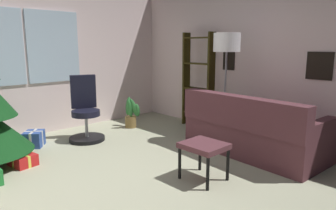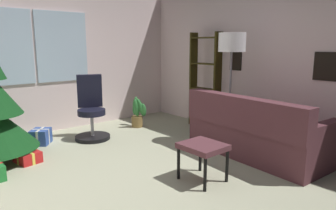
{
  "view_description": "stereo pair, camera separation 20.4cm",
  "coord_description": "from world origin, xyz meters",
  "px_view_note": "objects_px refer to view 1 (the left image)",
  "views": [
    {
      "loc": [
        -2.19,
        -2.46,
        1.5
      ],
      "look_at": [
        0.26,
        0.08,
        0.82
      ],
      "focal_mm": 32.85,
      "sensor_mm": 36.0,
      "label": 1
    },
    {
      "loc": [
        -2.04,
        -2.6,
        1.5
      ],
      "look_at": [
        0.26,
        0.08,
        0.82
      ],
      "focal_mm": 32.85,
      "sensor_mm": 36.0,
      "label": 2
    }
  ],
  "objects_px": {
    "bookshelf": "(198,87)",
    "footstool": "(204,148)",
    "couch": "(263,133)",
    "gift_box_red": "(23,160)",
    "floor_lamp": "(227,49)",
    "potted_plant": "(131,114)",
    "gift_box_blue": "(34,139)",
    "office_chair": "(85,115)"
  },
  "relations": [
    {
      "from": "couch",
      "to": "gift_box_red",
      "type": "height_order",
      "value": "couch"
    },
    {
      "from": "footstool",
      "to": "bookshelf",
      "type": "distance_m",
      "value": 2.41
    },
    {
      "from": "footstool",
      "to": "gift_box_blue",
      "type": "height_order",
      "value": "footstool"
    },
    {
      "from": "office_chair",
      "to": "potted_plant",
      "type": "bearing_deg",
      "value": 5.93
    },
    {
      "from": "gift_box_blue",
      "to": "footstool",
      "type": "bearing_deg",
      "value": -69.62
    },
    {
      "from": "footstool",
      "to": "floor_lamp",
      "type": "relative_size",
      "value": 0.28
    },
    {
      "from": "potted_plant",
      "to": "gift_box_blue",
      "type": "bearing_deg",
      "value": 175.64
    },
    {
      "from": "gift_box_blue",
      "to": "floor_lamp",
      "type": "bearing_deg",
      "value": -38.84
    },
    {
      "from": "bookshelf",
      "to": "office_chair",
      "type": "bearing_deg",
      "value": 160.64
    },
    {
      "from": "footstool",
      "to": "gift_box_red",
      "type": "relative_size",
      "value": 1.32
    },
    {
      "from": "gift_box_blue",
      "to": "office_chair",
      "type": "relative_size",
      "value": 0.37
    },
    {
      "from": "office_chair",
      "to": "footstool",
      "type": "bearing_deg",
      "value": -85.23
    },
    {
      "from": "gift_box_blue",
      "to": "floor_lamp",
      "type": "height_order",
      "value": "floor_lamp"
    },
    {
      "from": "gift_box_red",
      "to": "couch",
      "type": "bearing_deg",
      "value": -35.95
    },
    {
      "from": "footstool",
      "to": "bookshelf",
      "type": "xyz_separation_m",
      "value": [
        1.76,
        1.61,
        0.38
      ]
    },
    {
      "from": "floor_lamp",
      "to": "couch",
      "type": "bearing_deg",
      "value": -95.41
    },
    {
      "from": "footstool",
      "to": "gift_box_red",
      "type": "xyz_separation_m",
      "value": [
        -1.33,
        1.86,
        -0.3
      ]
    },
    {
      "from": "couch",
      "to": "gift_box_blue",
      "type": "xyz_separation_m",
      "value": [
        -2.21,
        2.56,
        -0.18
      ]
    },
    {
      "from": "floor_lamp",
      "to": "potted_plant",
      "type": "distance_m",
      "value": 2.15
    },
    {
      "from": "office_chair",
      "to": "floor_lamp",
      "type": "relative_size",
      "value": 0.62
    },
    {
      "from": "couch",
      "to": "potted_plant",
      "type": "relative_size",
      "value": 3.5
    },
    {
      "from": "office_chair",
      "to": "bookshelf",
      "type": "relative_size",
      "value": 0.6
    },
    {
      "from": "couch",
      "to": "potted_plant",
      "type": "xyz_separation_m",
      "value": [
        -0.47,
        2.42,
        -0.04
      ]
    },
    {
      "from": "couch",
      "to": "gift_box_red",
      "type": "relative_size",
      "value": 5.63
    },
    {
      "from": "office_chair",
      "to": "bookshelf",
      "type": "distance_m",
      "value": 2.1
    },
    {
      "from": "gift_box_red",
      "to": "potted_plant",
      "type": "bearing_deg",
      "value": 14.01
    },
    {
      "from": "gift_box_red",
      "to": "bookshelf",
      "type": "bearing_deg",
      "value": -4.74
    },
    {
      "from": "gift_box_blue",
      "to": "bookshelf",
      "type": "relative_size",
      "value": 0.22
    },
    {
      "from": "bookshelf",
      "to": "potted_plant",
      "type": "relative_size",
      "value": 3.06
    },
    {
      "from": "gift_box_blue",
      "to": "office_chair",
      "type": "height_order",
      "value": "office_chair"
    },
    {
      "from": "bookshelf",
      "to": "potted_plant",
      "type": "height_order",
      "value": "bookshelf"
    },
    {
      "from": "couch",
      "to": "floor_lamp",
      "type": "bearing_deg",
      "value": 84.59
    },
    {
      "from": "floor_lamp",
      "to": "bookshelf",
      "type": "bearing_deg",
      "value": 65.24
    },
    {
      "from": "couch",
      "to": "bookshelf",
      "type": "height_order",
      "value": "bookshelf"
    },
    {
      "from": "gift_box_blue",
      "to": "potted_plant",
      "type": "distance_m",
      "value": 1.75
    },
    {
      "from": "gift_box_red",
      "to": "bookshelf",
      "type": "relative_size",
      "value": 0.2
    },
    {
      "from": "footstool",
      "to": "potted_plant",
      "type": "bearing_deg",
      "value": 71.48
    },
    {
      "from": "couch",
      "to": "footstool",
      "type": "height_order",
      "value": "couch"
    },
    {
      "from": "couch",
      "to": "gift_box_red",
      "type": "bearing_deg",
      "value": 144.05
    },
    {
      "from": "couch",
      "to": "office_chair",
      "type": "relative_size",
      "value": 1.91
    },
    {
      "from": "bookshelf",
      "to": "footstool",
      "type": "bearing_deg",
      "value": -137.61
    },
    {
      "from": "potted_plant",
      "to": "footstool",
      "type": "bearing_deg",
      "value": -108.52
    }
  ]
}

